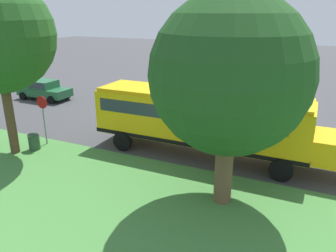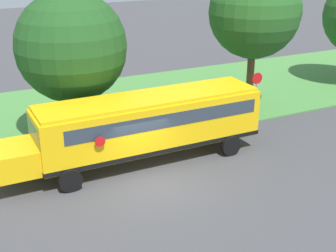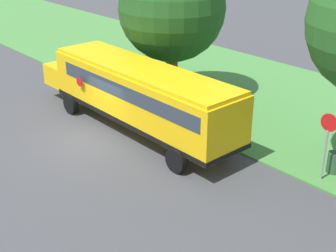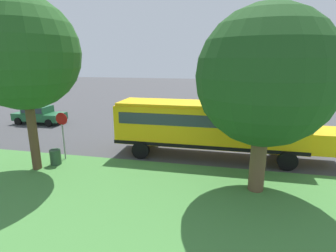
{
  "view_description": "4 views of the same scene",
  "coord_description": "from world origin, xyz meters",
  "px_view_note": "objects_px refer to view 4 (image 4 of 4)",
  "views": [
    {
      "loc": [
        -16.82,
        -4.0,
        6.9
      ],
      "look_at": [
        -2.15,
        2.67,
        1.2
      ],
      "focal_mm": 35.0,
      "sensor_mm": 36.0,
      "label": 1
    },
    {
      "loc": [
        16.12,
        -7.21,
        9.72
      ],
      "look_at": [
        -2.08,
        1.85,
        1.62
      ],
      "focal_mm": 50.0,
      "sensor_mm": 36.0,
      "label": 2
    },
    {
      "loc": [
        9.82,
        16.39,
        9.18
      ],
      "look_at": [
        -0.8,
        4.36,
        1.91
      ],
      "focal_mm": 50.0,
      "sensor_mm": 36.0,
      "label": 3
    },
    {
      "loc": [
        -17.04,
        0.17,
        5.57
      ],
      "look_at": [
        -0.23,
        3.74,
        1.17
      ],
      "focal_mm": 28.0,
      "sensor_mm": 36.0,
      "label": 4
    }
  ],
  "objects_px": {
    "school_bus": "(213,124)",
    "trash_bin": "(56,158)",
    "oak_tree_roadside_mid": "(22,53)",
    "car_green_nearest": "(39,114)",
    "oak_tree_beside_bus": "(263,74)",
    "stop_sign": "(63,131)"
  },
  "relations": [
    {
      "from": "oak_tree_beside_bus",
      "to": "oak_tree_roadside_mid",
      "type": "relative_size",
      "value": 0.9
    },
    {
      "from": "oak_tree_beside_bus",
      "to": "stop_sign",
      "type": "distance_m",
      "value": 10.7
    },
    {
      "from": "school_bus",
      "to": "trash_bin",
      "type": "bearing_deg",
      "value": 111.63
    },
    {
      "from": "oak_tree_roadside_mid",
      "to": "trash_bin",
      "type": "bearing_deg",
      "value": -54.15
    },
    {
      "from": "school_bus",
      "to": "car_green_nearest",
      "type": "height_order",
      "value": "school_bus"
    },
    {
      "from": "school_bus",
      "to": "stop_sign",
      "type": "bearing_deg",
      "value": 106.45
    },
    {
      "from": "school_bus",
      "to": "stop_sign",
      "type": "height_order",
      "value": "school_bus"
    },
    {
      "from": "car_green_nearest",
      "to": "oak_tree_beside_bus",
      "type": "xyz_separation_m",
      "value": [
        -8.85,
        -17.41,
        4.12
      ]
    },
    {
      "from": "oak_tree_beside_bus",
      "to": "stop_sign",
      "type": "relative_size",
      "value": 2.78
    },
    {
      "from": "oak_tree_roadside_mid",
      "to": "stop_sign",
      "type": "height_order",
      "value": "oak_tree_roadside_mid"
    },
    {
      "from": "oak_tree_beside_bus",
      "to": "stop_sign",
      "type": "bearing_deg",
      "value": 81.85
    },
    {
      "from": "oak_tree_roadside_mid",
      "to": "trash_bin",
      "type": "distance_m",
      "value": 5.49
    },
    {
      "from": "school_bus",
      "to": "trash_bin",
      "type": "height_order",
      "value": "school_bus"
    },
    {
      "from": "trash_bin",
      "to": "car_green_nearest",
      "type": "bearing_deg",
      "value": 41.54
    },
    {
      "from": "oak_tree_roadside_mid",
      "to": "oak_tree_beside_bus",
      "type": "bearing_deg",
      "value": -90.34
    },
    {
      "from": "car_green_nearest",
      "to": "trash_bin",
      "type": "height_order",
      "value": "car_green_nearest"
    },
    {
      "from": "oak_tree_beside_bus",
      "to": "stop_sign",
      "type": "height_order",
      "value": "oak_tree_beside_bus"
    },
    {
      "from": "oak_tree_beside_bus",
      "to": "trash_bin",
      "type": "distance_m",
      "value": 11.11
    },
    {
      "from": "oak_tree_beside_bus",
      "to": "trash_bin",
      "type": "height_order",
      "value": "oak_tree_beside_bus"
    },
    {
      "from": "car_green_nearest",
      "to": "oak_tree_beside_bus",
      "type": "distance_m",
      "value": 19.96
    },
    {
      "from": "school_bus",
      "to": "oak_tree_roadside_mid",
      "type": "bearing_deg",
      "value": 113.01
    },
    {
      "from": "oak_tree_beside_bus",
      "to": "oak_tree_roadside_mid",
      "type": "xyz_separation_m",
      "value": [
        0.06,
        10.89,
        0.87
      ]
    }
  ]
}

